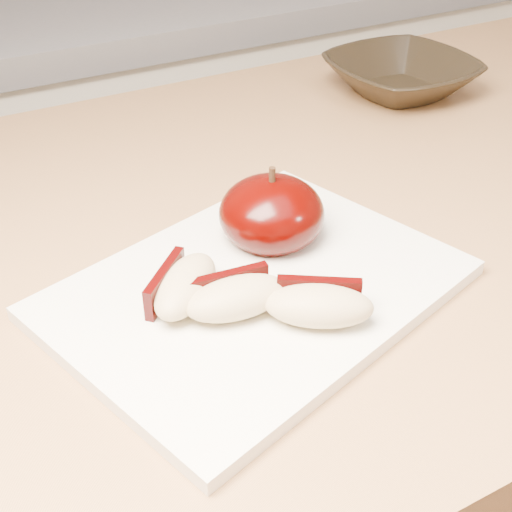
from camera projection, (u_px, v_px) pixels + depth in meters
back_cabinet at (65, 242)px, 1.37m from camera, size 2.40×0.62×0.94m
cutting_board at (256, 290)px, 0.53m from camera, size 0.34×0.29×0.01m
apple_half at (272, 214)px, 0.57m from camera, size 0.09×0.09×0.07m
apple_wedge_a at (183, 285)px, 0.50m from camera, size 0.08×0.08×0.03m
apple_wedge_b at (236, 296)px, 0.49m from camera, size 0.08×0.04×0.03m
apple_wedge_c at (319, 304)px, 0.48m from camera, size 0.08×0.07×0.03m
bowl at (401, 76)px, 0.85m from camera, size 0.17×0.17×0.04m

